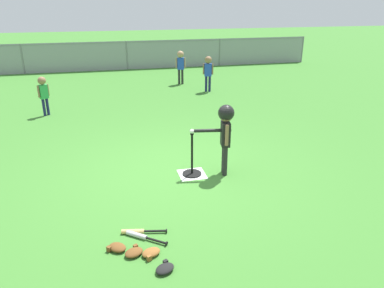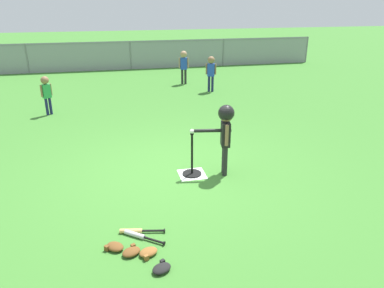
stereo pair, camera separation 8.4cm
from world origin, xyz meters
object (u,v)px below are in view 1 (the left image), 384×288
object	(u,v)px
fielder_deep_left	(43,91)
glove_outfield_drop	(151,253)
batting_tee	(192,168)
batter_child	(225,126)
baseball_on_tee	(192,131)
fielder_near_right	(181,63)
glove_by_plate	(165,268)
fielder_near_left	(208,69)
glove_tossed_aside	(134,252)
spare_bat_silver	(141,236)
spare_bat_wood	(138,231)
glove_near_bats	(117,247)

from	to	relation	value
fielder_deep_left	glove_outfield_drop	xyz separation A→B (m)	(1.82, -6.03, -0.60)
batting_tee	batter_child	size ratio (longest dim) A/B	0.61
baseball_on_tee	fielder_near_right	bearing A→B (deg)	79.33
baseball_on_tee	glove_by_plate	size ratio (longest dim) A/B	0.27
baseball_on_tee	fielder_deep_left	xyz separation A→B (m)	(-2.77, 4.12, -0.14)
baseball_on_tee	fielder_near_left	distance (m)	5.90
glove_tossed_aside	spare_bat_silver	bearing A→B (deg)	69.04
glove_by_plate	fielder_deep_left	bearing A→B (deg)	106.94
batting_tee	glove_by_plate	distance (m)	2.36
fielder_deep_left	batting_tee	bearing A→B (deg)	-56.08
spare_bat_wood	glove_tossed_aside	distance (m)	0.41
fielder_deep_left	fielder_near_left	xyz separation A→B (m)	(4.67, 1.46, 0.08)
glove_tossed_aside	fielder_near_right	bearing A→B (deg)	74.37
glove_near_bats	fielder_near_right	bearing A→B (deg)	73.00
batting_tee	baseball_on_tee	size ratio (longest dim) A/B	9.90
batting_tee	baseball_on_tee	xyz separation A→B (m)	(-0.00, 0.00, 0.65)
fielder_deep_left	spare_bat_wood	distance (m)	5.86
fielder_deep_left	glove_outfield_drop	size ratio (longest dim) A/B	3.71
fielder_deep_left	spare_bat_silver	size ratio (longest dim) A/B	2.05
batter_child	glove_outfield_drop	distance (m)	2.48
fielder_deep_left	batter_child	bearing A→B (deg)	-51.96
glove_outfield_drop	fielder_near_right	bearing A→B (deg)	75.62
spare_bat_silver	glove_by_plate	world-z (taller)	glove_by_plate
spare_bat_silver	glove_tossed_aside	xyz separation A→B (m)	(-0.11, -0.29, 0.01)
baseball_on_tee	glove_outfield_drop	size ratio (longest dim) A/B	0.28
glove_near_bats	glove_tossed_aside	size ratio (longest dim) A/B	1.01
batting_tee	batter_child	xyz separation A→B (m)	(0.53, -0.09, 0.73)
baseball_on_tee	fielder_near_right	world-z (taller)	fielder_near_right
fielder_deep_left	glove_by_plate	distance (m)	6.64
baseball_on_tee	spare_bat_silver	xyz separation A→B (m)	(-1.03, -1.56, -0.74)
fielder_near_left	glove_outfield_drop	distance (m)	8.04
baseball_on_tee	glove_tossed_aside	size ratio (longest dim) A/B	0.28
batter_child	fielder_near_right	world-z (taller)	batter_child
fielder_near_right	glove_tossed_aside	xyz separation A→B (m)	(-2.44, -8.71, -0.69)
fielder_near_right	glove_outfield_drop	distance (m)	9.08
batting_tee	fielder_deep_left	size ratio (longest dim) A/B	0.75
fielder_near_left	glove_tossed_aside	bearing A→B (deg)	-112.23
fielder_near_right	spare_bat_wood	world-z (taller)	fielder_near_right
fielder_near_right	batter_child	bearing A→B (deg)	-96.28
batting_tee	glove_near_bats	bearing A→B (deg)	-127.79
batting_tee	spare_bat_silver	bearing A→B (deg)	-123.56
spare_bat_silver	baseball_on_tee	bearing A→B (deg)	56.44
spare_bat_silver	glove_tossed_aside	distance (m)	0.31
spare_bat_silver	fielder_near_right	bearing A→B (deg)	74.56
spare_bat_silver	glove_outfield_drop	bearing A→B (deg)	-77.53
glove_by_plate	batting_tee	bearing A→B (deg)	69.00
batting_tee	fielder_deep_left	xyz separation A→B (m)	(-2.77, 4.12, 0.51)
glove_by_plate	fielder_near_left	bearing A→B (deg)	70.62
glove_tossed_aside	batter_child	bearing A→B (deg)	46.39
batting_tee	fielder_deep_left	world-z (taller)	fielder_deep_left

